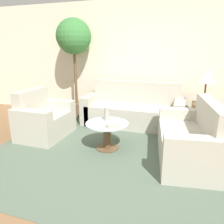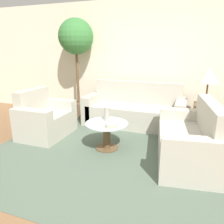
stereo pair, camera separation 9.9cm
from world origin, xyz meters
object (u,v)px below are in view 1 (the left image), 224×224
at_px(sofa_main, 133,111).
at_px(coffee_table, 107,132).
at_px(bowl, 113,125).
at_px(table_lamp, 207,76).
at_px(potted_plant, 74,45).
at_px(vase, 107,114).
at_px(armchair, 43,121).
at_px(loveseat, 192,141).

distance_m(sofa_main, coffee_table, 1.31).
height_order(coffee_table, bowl, bowl).
bearing_deg(table_lamp, potted_plant, 175.52).
xyz_separation_m(table_lamp, bowl, (-1.34, -1.42, -0.62)).
xyz_separation_m(potted_plant, bowl, (1.45, -1.64, -1.19)).
bearing_deg(coffee_table, bowl, -48.45).
bearing_deg(sofa_main, potted_plant, 173.19).
height_order(table_lamp, potted_plant, potted_plant).
bearing_deg(vase, armchair, 179.42).
height_order(potted_plant, vase, potted_plant).
distance_m(vase, bowl, 0.36).
relative_size(armchair, loveseat, 0.65).
distance_m(loveseat, vase, 1.36).
distance_m(table_lamp, potted_plant, 2.85).
height_order(coffee_table, potted_plant, potted_plant).
xyz_separation_m(armchair, potted_plant, (0.01, 1.33, 1.37)).
bearing_deg(loveseat, bowl, -88.91).
distance_m(sofa_main, table_lamp, 1.58).
distance_m(armchair, loveseat, 2.60).
distance_m(armchair, potted_plant, 1.91).
height_order(sofa_main, armchair, sofa_main).
distance_m(coffee_table, bowl, 0.29).
distance_m(potted_plant, vase, 2.15).
bearing_deg(potted_plant, armchair, -90.59).
distance_m(table_lamp, vase, 1.98).
distance_m(sofa_main, bowl, 1.48).
height_order(armchair, loveseat, loveseat).
height_order(table_lamp, vase, table_lamp).
relative_size(loveseat, bowl, 8.07).
xyz_separation_m(table_lamp, vase, (-1.54, -1.13, -0.55)).
height_order(loveseat, vase, loveseat).
height_order(armchair, bowl, armchair).
distance_m(coffee_table, potted_plant, 2.40).
relative_size(sofa_main, vase, 9.47).
bearing_deg(armchair, table_lamp, -68.62).
bearing_deg(vase, loveseat, -4.37).
distance_m(coffee_table, vase, 0.30).
bearing_deg(potted_plant, vase, -47.02).
distance_m(loveseat, bowl, 1.17).
relative_size(loveseat, table_lamp, 2.30).
height_order(sofa_main, loveseat, sofa_main).
bearing_deg(bowl, vase, 123.36).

